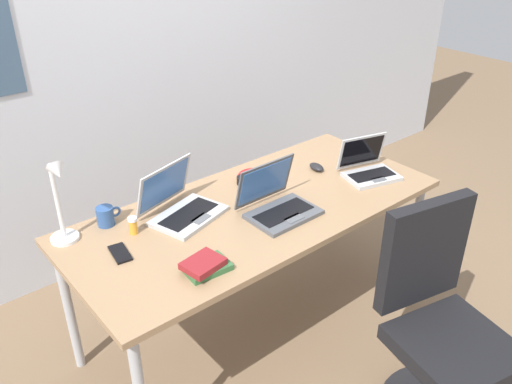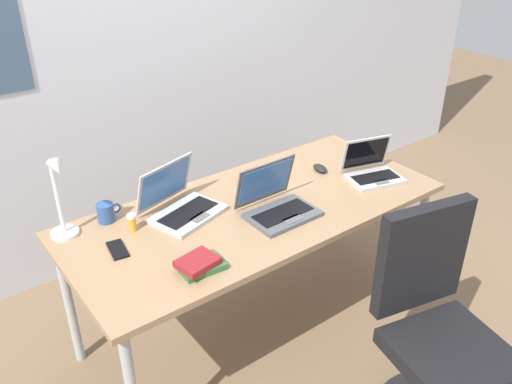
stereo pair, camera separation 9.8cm
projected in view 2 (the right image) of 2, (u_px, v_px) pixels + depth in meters
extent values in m
plane|color=#7A6047|center=(256.00, 325.00, 2.87)|extent=(12.00, 12.00, 0.00)
cube|color=silver|center=(139.00, 42.00, 3.00)|extent=(6.00, 0.12, 2.60)
cube|color=#9E7A56|center=(256.00, 210.00, 2.51)|extent=(1.80, 0.80, 0.03)
cylinder|color=#B2B5BA|center=(417.00, 245.00, 2.90)|extent=(0.04, 0.04, 0.71)
cylinder|color=#B2B5BA|center=(69.00, 303.00, 2.49)|extent=(0.04, 0.04, 0.71)
cylinder|color=#B2B5BA|center=(329.00, 196.00, 3.37)|extent=(0.04, 0.04, 0.71)
cylinder|color=white|center=(65.00, 233.00, 2.30)|extent=(0.12, 0.12, 0.02)
cylinder|color=white|center=(58.00, 197.00, 2.21)|extent=(0.02, 0.02, 0.34)
cylinder|color=white|center=(53.00, 164.00, 2.10)|extent=(0.01, 0.08, 0.01)
cone|color=white|center=(57.00, 167.00, 2.07)|extent=(0.07, 0.09, 0.09)
cube|color=#515459|center=(283.00, 215.00, 2.42)|extent=(0.32, 0.22, 0.02)
cube|color=black|center=(283.00, 213.00, 2.42)|extent=(0.28, 0.12, 0.00)
cube|color=#595B60|center=(293.00, 219.00, 2.37)|extent=(0.09, 0.05, 0.00)
cube|color=#515459|center=(265.00, 182.00, 2.46)|extent=(0.32, 0.06, 0.21)
cube|color=#3F72BF|center=(265.00, 182.00, 2.46)|extent=(0.28, 0.05, 0.18)
cube|color=#B7BABC|center=(188.00, 214.00, 2.43)|extent=(0.37, 0.30, 0.02)
cube|color=black|center=(188.00, 212.00, 2.42)|extent=(0.31, 0.20, 0.00)
cube|color=#595B60|center=(200.00, 217.00, 2.38)|extent=(0.10, 0.07, 0.00)
cube|color=#B7BABC|center=(164.00, 183.00, 2.44)|extent=(0.33, 0.15, 0.22)
cube|color=#3F72BF|center=(165.00, 183.00, 2.44)|extent=(0.29, 0.13, 0.18)
cube|color=#B7BABC|center=(375.00, 179.00, 2.73)|extent=(0.31, 0.25, 0.02)
cube|color=black|center=(375.00, 177.00, 2.72)|extent=(0.25, 0.16, 0.00)
cube|color=#595B60|center=(382.00, 182.00, 2.68)|extent=(0.08, 0.06, 0.00)
cube|color=#B7BABC|center=(366.00, 153.00, 2.77)|extent=(0.27, 0.11, 0.18)
cube|color=black|center=(366.00, 153.00, 2.77)|extent=(0.24, 0.10, 0.15)
ellipsoid|color=black|center=(320.00, 168.00, 2.82)|extent=(0.07, 0.10, 0.03)
cube|color=black|center=(117.00, 250.00, 2.20)|extent=(0.08, 0.14, 0.01)
torus|color=red|center=(257.00, 177.00, 2.74)|extent=(0.18, 0.18, 0.03)
cylinder|color=black|center=(245.00, 180.00, 2.70)|extent=(0.06, 0.06, 0.04)
cylinder|color=black|center=(268.00, 172.00, 2.78)|extent=(0.06, 0.06, 0.04)
cylinder|color=gold|center=(132.00, 224.00, 2.32)|extent=(0.04, 0.04, 0.06)
cylinder|color=white|center=(131.00, 216.00, 2.30)|extent=(0.04, 0.04, 0.01)
cube|color=#336638|center=(202.00, 266.00, 2.09)|extent=(0.18, 0.13, 0.03)
cube|color=maroon|center=(198.00, 262.00, 2.06)|extent=(0.17, 0.14, 0.03)
cylinder|color=#2D518C|center=(106.00, 213.00, 2.38)|extent=(0.08, 0.08, 0.09)
torus|color=#2D518C|center=(116.00, 208.00, 2.40)|extent=(0.05, 0.01, 0.05)
cube|color=black|center=(451.00, 355.00, 2.13)|extent=(0.53, 0.53, 0.07)
cube|color=black|center=(422.00, 257.00, 2.18)|extent=(0.42, 0.15, 0.48)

